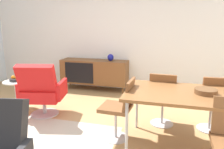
# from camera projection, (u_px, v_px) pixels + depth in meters

# --- Properties ---
(ground_plane) EXTENTS (8.32, 8.32, 0.00)m
(ground_plane) POSITION_uv_depth(u_px,v_px,m) (64.00, 138.00, 3.01)
(ground_plane) COLOR tan
(wall_back) EXTENTS (6.80, 0.12, 2.80)m
(wall_back) POSITION_uv_depth(u_px,v_px,m) (113.00, 31.00, 5.13)
(wall_back) COLOR white
(wall_back) RESTS_ON ground_plane
(sideboard) EXTENTS (1.60, 0.45, 0.72)m
(sideboard) POSITION_uv_depth(u_px,v_px,m) (94.00, 72.00, 5.16)
(sideboard) COLOR brown
(sideboard) RESTS_ON ground_plane
(vase_cobalt) EXTENTS (0.14, 0.14, 0.16)m
(vase_cobalt) POSITION_uv_depth(u_px,v_px,m) (110.00, 57.00, 4.98)
(vase_cobalt) COLOR navy
(vase_cobalt) RESTS_ON sideboard
(dining_table) EXTENTS (1.60, 0.90, 0.74)m
(dining_table) POSITION_uv_depth(u_px,v_px,m) (192.00, 96.00, 2.62)
(dining_table) COLOR brown
(dining_table) RESTS_ON ground_plane
(wooden_bowl_on_table) EXTENTS (0.26, 0.26, 0.06)m
(wooden_bowl_on_table) POSITION_uv_depth(u_px,v_px,m) (206.00, 91.00, 2.57)
(wooden_bowl_on_table) COLOR brown
(wooden_bowl_on_table) RESTS_ON dining_table
(dining_chair_back_left) EXTENTS (0.42, 0.45, 0.86)m
(dining_chair_back_left) POSITION_uv_depth(u_px,v_px,m) (163.00, 97.00, 3.28)
(dining_chair_back_left) COLOR brown
(dining_chair_back_left) RESTS_ON ground_plane
(dining_chair_back_right) EXTENTS (0.42, 0.45, 0.86)m
(dining_chair_back_right) POSITION_uv_depth(u_px,v_px,m) (213.00, 101.00, 3.10)
(dining_chair_back_right) COLOR brown
(dining_chair_back_right) RESTS_ON ground_plane
(dining_chair_near_window) EXTENTS (0.44, 0.42, 0.86)m
(dining_chair_near_window) POSITION_uv_depth(u_px,v_px,m) (120.00, 107.00, 2.89)
(dining_chair_near_window) COLOR brown
(dining_chair_near_window) RESTS_ON ground_plane
(lounge_chair_red) EXTENTS (0.81, 0.77, 0.95)m
(lounge_chair_red) POSITION_uv_depth(u_px,v_px,m) (42.00, 90.00, 3.64)
(lounge_chair_red) COLOR red
(lounge_chair_red) RESTS_ON ground_plane
(side_table_round) EXTENTS (0.44, 0.44, 0.52)m
(side_table_round) POSITION_uv_depth(u_px,v_px,m) (16.00, 91.00, 4.04)
(side_table_round) COLOR white
(side_table_round) RESTS_ON ground_plane
(fruit_bowl) EXTENTS (0.20, 0.20, 0.11)m
(fruit_bowl) POSITION_uv_depth(u_px,v_px,m) (15.00, 79.00, 3.98)
(fruit_bowl) COLOR #262628
(fruit_bowl) RESTS_ON side_table_round
(area_rug) EXTENTS (2.20, 1.70, 0.01)m
(area_rug) POSITION_uv_depth(u_px,v_px,m) (25.00, 147.00, 2.79)
(area_rug) COLOR #B7AD99
(area_rug) RESTS_ON ground_plane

